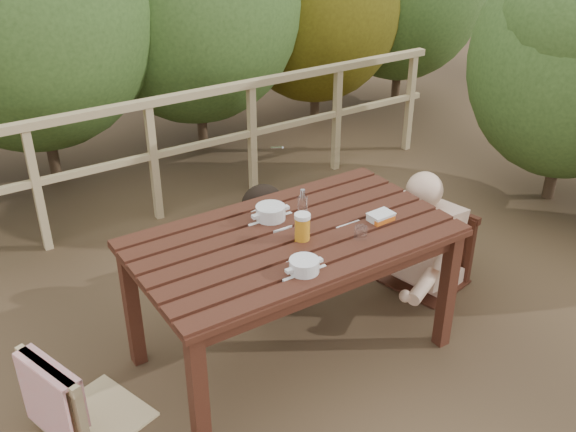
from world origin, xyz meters
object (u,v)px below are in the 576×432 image
soup_far (271,214)px  bottle (302,209)px  chair_left (84,348)px  chair_far (254,231)px  diner_right (438,188)px  butter_tub (381,218)px  table (293,297)px  beer_glass (302,228)px  chair_right (431,221)px  woman (251,204)px  soup_near (304,267)px  tumbler (361,234)px

soup_far → bottle: size_ratio=1.22×
chair_left → chair_far: 1.48m
diner_right → butter_tub: size_ratio=10.19×
table → beer_glass: beer_glass is taller
chair_right → soup_far: bearing=-105.9°
woman → soup_near: size_ratio=4.88×
soup_far → soup_near: bearing=-104.8°
table → chair_right: chair_right is taller
soup_near → soup_far: bearing=75.2°
chair_right → diner_right: (0.03, 0.00, 0.24)m
chair_right → tumbler: chair_right is taller
chair_left → tumbler: chair_left is taller
chair_far → soup_near: soup_near is taller
woman → bottle: 0.78m
beer_glass → tumbler: size_ratio=2.02×
chair_far → beer_glass: 0.96m
soup_far → beer_glass: beer_glass is taller
soup_near → beer_glass: (0.17, 0.26, 0.04)m
chair_right → butter_tub: 0.81m
soup_far → butter_tub: (0.51, -0.35, -0.02)m
chair_right → soup_near: bearing=-82.7°
chair_far → diner_right: diner_right is taller
chair_right → beer_glass: size_ratio=5.85×
butter_tub → soup_far: bearing=142.4°
chair_left → chair_far: size_ratio=1.14×
table → soup_near: (-0.16, -0.34, 0.44)m
chair_far → bottle: bottle is taller
butter_tub → tumbler: bearing=-160.0°
bottle → soup_near: bearing=-123.0°
tumbler → beer_glass: bearing=149.6°
soup_far → bottle: bearing=-54.5°
soup_near → beer_glass: bearing=57.7°
table → chair_far: size_ratio=2.08×
table → butter_tub: bearing=-16.2°
chair_left → butter_tub: chair_left is taller
chair_right → diner_right: size_ratio=0.67×
tumbler → diner_right: bearing=20.9°
butter_tub → soup_near: bearing=-166.0°
table → tumbler: bearing=-40.2°
chair_right → butter_tub: chair_right is taller
chair_far → table: bearing=-100.9°
table → woman: (0.18, 0.76, 0.21)m
soup_near → bottle: size_ratio=1.09×
table → chair_left: chair_left is taller
woman → beer_glass: size_ratio=7.40×
bottle → tumbler: (0.18, -0.29, -0.07)m
diner_right → soup_far: size_ratio=5.11×
beer_glass → bottle: 0.16m
table → soup_near: 0.58m
butter_tub → bottle: bearing=150.7°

